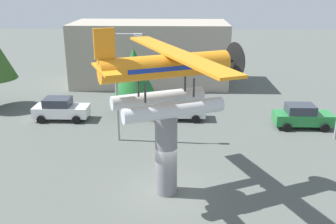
# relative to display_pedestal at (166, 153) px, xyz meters

# --- Properties ---
(ground_plane) EXTENTS (140.00, 140.00, 0.00)m
(ground_plane) POSITION_rel_display_pedestal_xyz_m (0.00, 0.00, -2.21)
(ground_plane) COLOR #515651
(display_pedestal) EXTENTS (1.10, 1.10, 4.43)m
(display_pedestal) POSITION_rel_display_pedestal_xyz_m (0.00, 0.00, 0.00)
(display_pedestal) COLOR slate
(display_pedestal) RESTS_ON ground
(floatplane_monument) EXTENTS (7.17, 9.97, 4.00)m
(floatplane_monument) POSITION_rel_display_pedestal_xyz_m (0.12, 0.05, 3.88)
(floatplane_monument) COLOR silver
(floatplane_monument) RESTS_ON display_pedestal
(car_near_white) EXTENTS (4.20, 2.02, 1.76)m
(car_near_white) POSITION_rel_display_pedestal_xyz_m (-8.59, 10.50, -1.33)
(car_near_white) COLOR white
(car_near_white) RESTS_ON ground
(car_mid_silver) EXTENTS (4.20, 2.02, 1.76)m
(car_mid_silver) POSITION_rel_display_pedestal_xyz_m (0.50, 10.93, -1.33)
(car_mid_silver) COLOR silver
(car_mid_silver) RESTS_ON ground
(car_far_green) EXTENTS (4.20, 2.02, 1.76)m
(car_far_green) POSITION_rel_display_pedestal_xyz_m (9.70, 9.40, -1.33)
(car_far_green) COLOR #237A38
(car_far_green) RESTS_ON ground
(streetlight_primary) EXTENTS (1.84, 0.28, 7.26)m
(streetlight_primary) POSITION_rel_display_pedestal_xyz_m (-3.26, 6.62, 2.04)
(streetlight_primary) COLOR gray
(streetlight_primary) RESTS_ON ground
(storefront_building) EXTENTS (15.69, 7.19, 6.36)m
(storefront_building) POSITION_rel_display_pedestal_xyz_m (-2.41, 22.00, 0.97)
(storefront_building) COLOR #9E9384
(storefront_building) RESTS_ON ground
(tree_east) EXTENTS (3.48, 3.48, 5.38)m
(tree_east) POSITION_rel_display_pedestal_xyz_m (-2.96, 12.11, 1.23)
(tree_east) COLOR brown
(tree_east) RESTS_ON ground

